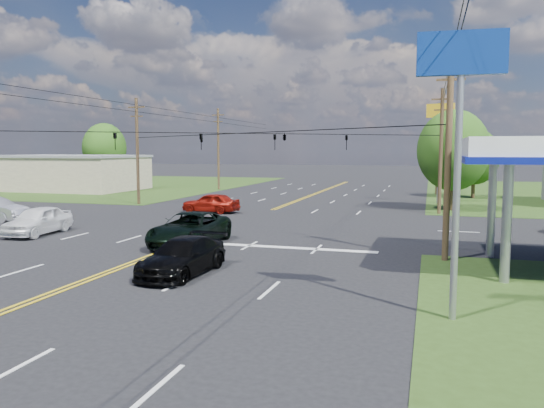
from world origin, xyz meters
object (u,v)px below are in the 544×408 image
(pole_ne, at_px, (441,150))
(tree_far_l, at_px, (104,148))
(pole_left_far, at_px, (218,148))
(pole_nw, at_px, (137,150))
(pickup_white, at_px, (38,220))
(suv_black, at_px, (183,256))
(tree_right_a, at_px, (453,150))
(pole_right_far, at_px, (438,148))
(pickup_dkgreen, at_px, (190,229))
(tree_right_b, at_px, (474,157))
(retail_nw, at_px, (71,174))
(polesign_se, at_px, (460,93))
(pole_se, at_px, (448,149))

(pole_ne, height_order, tree_far_l, pole_ne)
(pole_left_far, bearing_deg, pole_nw, -90.00)
(pickup_white, bearing_deg, pole_ne, 31.59)
(suv_black, bearing_deg, tree_right_a, 70.82)
(pole_right_far, relative_size, pickup_dkgreen, 1.65)
(tree_right_b, bearing_deg, pole_nw, -153.05)
(pole_nw, height_order, tree_far_l, pole_nw)
(tree_right_b, distance_m, pickup_dkgreen, 36.55)
(pole_ne, bearing_deg, suv_black, -112.94)
(retail_nw, bearing_deg, tree_far_l, 101.31)
(pole_nw, bearing_deg, suv_black, -55.90)
(suv_black, height_order, pickup_white, pickup_white)
(pole_left_far, distance_m, pole_right_far, 26.00)
(pickup_dkgreen, distance_m, polesign_se, 16.34)
(pole_se, bearing_deg, tree_right_a, 87.27)
(retail_nw, distance_m, pole_right_far, 43.53)
(tree_right_b, height_order, suv_black, tree_right_b)
(pole_nw, relative_size, tree_right_a, 1.16)
(pole_nw, distance_m, tree_far_l, 29.83)
(retail_nw, height_order, pickup_white, retail_nw)
(pole_ne, bearing_deg, pickup_white, -142.93)
(pole_se, height_order, tree_right_a, pole_se)
(retail_nw, relative_size, pole_nw, 1.68)
(suv_black, bearing_deg, pole_se, 32.65)
(pole_nw, distance_m, suv_black, 28.85)
(pole_left_far, bearing_deg, tree_right_b, -7.72)
(pole_ne, relative_size, polesign_se, 1.17)
(pole_nw, xyz_separation_m, pickup_white, (3.50, -17.00, -4.09))
(pole_ne, bearing_deg, pickup_dkgreen, -125.25)
(pickup_white, distance_m, polesign_se, 25.09)
(retail_nw, distance_m, polesign_se, 58.61)
(pole_se, distance_m, polesign_se, 8.72)
(pole_left_far, bearing_deg, pole_right_far, 0.00)
(pole_ne, xyz_separation_m, tree_far_l, (-45.00, 23.00, 0.28))
(pole_nw, relative_size, pickup_white, 1.97)
(tree_right_a, distance_m, suv_black, 29.11)
(suv_black, bearing_deg, tree_far_l, 130.16)
(tree_far_l, bearing_deg, tree_right_a, -23.50)
(pole_ne, distance_m, tree_right_b, 15.42)
(pole_ne, height_order, pole_left_far, pole_left_far)
(retail_nw, relative_size, tree_right_b, 2.26)
(pole_ne, relative_size, tree_far_l, 1.09)
(tree_right_b, relative_size, polesign_se, 0.87)
(retail_nw, bearing_deg, pole_ne, -16.82)
(tree_right_a, relative_size, tree_far_l, 0.94)
(pole_right_far, relative_size, tree_right_a, 1.22)
(pickup_white, bearing_deg, retail_nw, 118.86)
(tree_right_b, bearing_deg, tree_right_a, -101.77)
(pole_left_far, bearing_deg, polesign_se, -60.30)
(pole_se, distance_m, tree_far_l, 60.88)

